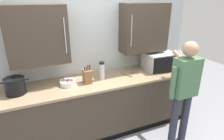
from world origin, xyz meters
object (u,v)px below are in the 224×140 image
stock_pot (15,86)px  wooden_spoon (129,73)px  microwave_oven (159,61)px  person_figure (184,87)px  knife_block (87,76)px  thermos_flask (102,71)px  fruit_bowl (68,82)px

stock_pot → wooden_spoon: stock_pot is taller
microwave_oven → person_figure: size_ratio=0.34×
knife_block → person_figure: bearing=-32.1°
wooden_spoon → person_figure: size_ratio=0.15×
microwave_oven → stock_pot: bearing=-179.3°
microwave_oven → wooden_spoon: microwave_oven is taller
stock_pot → thermos_flask: (1.20, -0.01, 0.03)m
microwave_oven → fruit_bowl: size_ratio=2.42×
thermos_flask → wooden_spoon: (0.49, 0.03, -0.13)m
microwave_oven → thermos_flask: 1.08m
stock_pot → knife_block: knife_block is taller
knife_block → person_figure: person_figure is taller
fruit_bowl → thermos_flask: size_ratio=0.78×
stock_pot → person_figure: person_figure is taller
wooden_spoon → fruit_bowl: bearing=-178.2°
microwave_oven → fruit_bowl: 1.60m
person_figure → microwave_oven: bearing=79.0°
thermos_flask → knife_block: thermos_flask is taller
wooden_spoon → person_figure: 0.90m
stock_pot → person_figure: size_ratio=0.22×
stock_pot → person_figure: bearing=-19.8°
fruit_bowl → stock_pot: size_ratio=0.63×
stock_pot → wooden_spoon: size_ratio=1.47×
microwave_oven → knife_block: microwave_oven is taller
wooden_spoon → knife_block: (-0.73, -0.06, 0.09)m
fruit_bowl → knife_block: bearing=-4.6°
fruit_bowl → knife_block: (0.28, -0.02, 0.06)m
thermos_flask → knife_block: (-0.24, -0.02, -0.04)m
microwave_oven → stock_pot: (-2.27, -0.03, -0.03)m
microwave_oven → stock_pot: microwave_oven is taller
knife_block → microwave_oven: bearing=2.7°
microwave_oven → wooden_spoon: 0.60m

